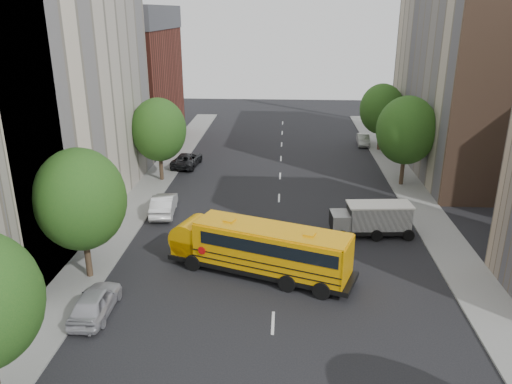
# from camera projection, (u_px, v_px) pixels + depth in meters

# --- Properties ---
(ground) EXTENTS (120.00, 120.00, 0.00)m
(ground) POSITION_uv_depth(u_px,v_px,m) (276.00, 252.00, 32.83)
(ground) COLOR black
(ground) RESTS_ON ground
(sidewalk_left) EXTENTS (3.00, 80.00, 0.12)m
(sidewalk_left) POSITION_uv_depth(u_px,v_px,m) (128.00, 217.00, 38.16)
(sidewalk_left) COLOR slate
(sidewalk_left) RESTS_ON ground
(sidewalk_right) EXTENTS (3.00, 80.00, 0.12)m
(sidewalk_right) POSITION_uv_depth(u_px,v_px,m) (433.00, 224.00, 36.85)
(sidewalk_right) COLOR slate
(sidewalk_right) RESTS_ON ground
(lane_markings) EXTENTS (0.15, 64.00, 0.01)m
(lane_markings) POSITION_uv_depth(u_px,v_px,m) (279.00, 198.00, 42.21)
(lane_markings) COLOR silver
(lane_markings) RESTS_ON ground
(building_left_cream) EXTENTS (10.00, 26.00, 20.00)m
(building_left_cream) POSITION_uv_depth(u_px,v_px,m) (32.00, 83.00, 36.06)
(building_left_cream) COLOR beige
(building_left_cream) RESTS_ON ground
(building_left_redbrick) EXTENTS (10.00, 15.00, 13.00)m
(building_left_redbrick) POSITION_uv_depth(u_px,v_px,m) (128.00, 88.00, 57.89)
(building_left_redbrick) COLOR maroon
(building_left_redbrick) RESTS_ON ground
(building_right_far) EXTENTS (10.00, 22.00, 18.00)m
(building_right_far) POSITION_uv_depth(u_px,v_px,m) (471.00, 77.00, 47.49)
(building_right_far) COLOR tan
(building_right_far) RESTS_ON ground
(street_tree_1) EXTENTS (5.12, 5.12, 7.90)m
(street_tree_1) POSITION_uv_depth(u_px,v_px,m) (81.00, 199.00, 28.01)
(street_tree_1) COLOR #38281C
(street_tree_1) RESTS_ON ground
(street_tree_2) EXTENTS (4.99, 4.99, 7.71)m
(street_tree_2) POSITION_uv_depth(u_px,v_px,m) (159.00, 130.00, 44.94)
(street_tree_2) COLOR #38281C
(street_tree_2) RESTS_ON ground
(street_tree_4) EXTENTS (5.25, 5.25, 8.10)m
(street_tree_4) POSITION_uv_depth(u_px,v_px,m) (406.00, 130.00, 43.60)
(street_tree_4) COLOR #38281C
(street_tree_4) RESTS_ON ground
(street_tree_5) EXTENTS (4.86, 4.86, 7.51)m
(street_tree_5) POSITION_uv_depth(u_px,v_px,m) (382.00, 109.00, 54.98)
(street_tree_5) COLOR #38281C
(street_tree_5) RESTS_ON ground
(school_bus) EXTENTS (11.56, 6.30, 3.21)m
(school_bus) POSITION_uv_depth(u_px,v_px,m) (258.00, 246.00, 29.53)
(school_bus) COLOR black
(school_bus) RESTS_ON ground
(safari_truck) EXTENTS (5.66, 2.49, 2.36)m
(safari_truck) POSITION_uv_depth(u_px,v_px,m) (372.00, 219.00, 34.87)
(safari_truck) COLOR black
(safari_truck) RESTS_ON ground
(parked_car_0) EXTENTS (1.78, 4.36, 1.48)m
(parked_car_0) POSITION_uv_depth(u_px,v_px,m) (95.00, 302.00, 25.81)
(parked_car_0) COLOR #ADACB3
(parked_car_0) RESTS_ON ground
(parked_car_1) EXTENTS (2.11, 4.87, 1.56)m
(parked_car_1) POSITION_uv_depth(u_px,v_px,m) (164.00, 204.00, 38.71)
(parked_car_1) COLOR silver
(parked_car_1) RESTS_ON ground
(parked_car_2) EXTENTS (2.73, 5.19, 1.39)m
(parked_car_2) POSITION_uv_depth(u_px,v_px,m) (187.00, 160.00, 50.63)
(parked_car_2) COLOR black
(parked_car_2) RESTS_ON ground
(parked_car_5) EXTENTS (1.56, 3.92, 1.27)m
(parked_car_5) POSITION_uv_depth(u_px,v_px,m) (363.00, 140.00, 58.71)
(parked_car_5) COLOR #969792
(parked_car_5) RESTS_ON ground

